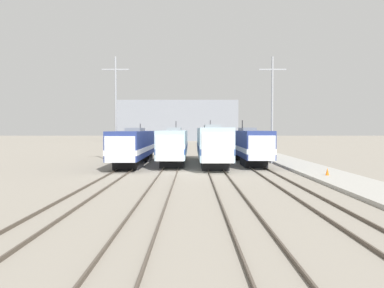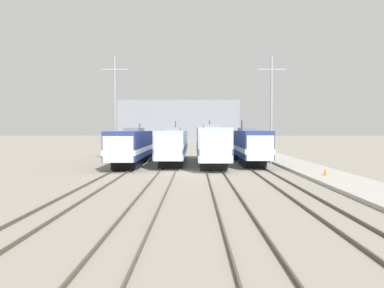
{
  "view_description": "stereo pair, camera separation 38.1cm",
  "coord_description": "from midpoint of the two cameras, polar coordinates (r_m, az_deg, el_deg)",
  "views": [
    {
      "loc": [
        -0.08,
        -33.14,
        3.82
      ],
      "look_at": [
        0.06,
        2.64,
        2.44
      ],
      "focal_mm": 35.0,
      "sensor_mm": 36.0,
      "label": 1
    },
    {
      "loc": [
        0.3,
        -33.14,
        3.82
      ],
      "look_at": [
        0.06,
        2.64,
        2.44
      ],
      "focal_mm": 35.0,
      "sensor_mm": 36.0,
      "label": 2
    }
  ],
  "objects": [
    {
      "name": "catenary_tower_right",
      "position": [
        42.84,
        11.65,
        5.63
      ],
      "size": [
        3.02,
        0.25,
        11.93
      ],
      "color": "gray",
      "rests_on": "ground_plane"
    },
    {
      "name": "rail_pair_far_left",
      "position": [
        33.97,
        -11.18,
        -4.16
      ],
      "size": [
        1.51,
        120.0,
        0.15
      ],
      "color": "#4C4238",
      "rests_on": "ground_plane"
    },
    {
      "name": "rail_pair_center_right",
      "position": [
        33.41,
        3.21,
        -4.22
      ],
      "size": [
        1.51,
        120.0,
        0.15
      ],
      "color": "#4C4238",
      "rests_on": "ground_plane"
    },
    {
      "name": "catenary_tower_left",
      "position": [
        42.83,
        -12.03,
        5.63
      ],
      "size": [
        3.02,
        0.25,
        11.93
      ],
      "color": "gray",
      "rests_on": "ground_plane"
    },
    {
      "name": "locomotive_center_right",
      "position": [
        40.23,
        2.62,
        -0.05
      ],
      "size": [
        3.04,
        18.11,
        4.93
      ],
      "color": "#232326",
      "rests_on": "ground_plane"
    },
    {
      "name": "locomotive_far_left",
      "position": [
        41.19,
        -9.22,
        -0.25
      ],
      "size": [
        2.93,
        17.89,
        4.54
      ],
      "color": "black",
      "rests_on": "ground_plane"
    },
    {
      "name": "rail_pair_far_right",
      "position": [
        33.93,
        10.36,
        -4.16
      ],
      "size": [
        1.51,
        120.0,
        0.15
      ],
      "color": "#4C4238",
      "rests_on": "ground_plane"
    },
    {
      "name": "depot_building",
      "position": [
        131.82,
        -2.46,
        3.53
      ],
      "size": [
        40.63,
        15.23,
        13.68
      ],
      "color": "gray",
      "rests_on": "ground_plane"
    },
    {
      "name": "traffic_cone",
      "position": [
        31.01,
        19.37,
        -3.99
      ],
      "size": [
        0.28,
        0.28,
        0.57
      ],
      "color": "orange",
      "rests_on": "platform"
    },
    {
      "name": "rail_pair_center_left",
      "position": [
        33.42,
        -4.05,
        -4.22
      ],
      "size": [
        1.51,
        120.0,
        0.15
      ],
      "color": "#4C4238",
      "rests_on": "ground_plane"
    },
    {
      "name": "locomotive_far_right",
      "position": [
        43.48,
        7.99,
        -0.09
      ],
      "size": [
        2.74,
        18.71,
        5.01
      ],
      "color": "black",
      "rests_on": "ground_plane"
    },
    {
      "name": "locomotive_center_left",
      "position": [
        42.79,
        -3.2,
        -0.1
      ],
      "size": [
        2.82,
        18.95,
        4.88
      ],
      "color": "#232326",
      "rests_on": "ground_plane"
    },
    {
      "name": "ground_plane",
      "position": [
        33.36,
        -0.42,
        -4.36
      ],
      "size": [
        400.0,
        400.0,
        0.0
      ],
      "primitive_type": "plane",
      "color": "gray"
    },
    {
      "name": "platform",
      "position": [
        35.08,
        17.91,
        -3.94
      ],
      "size": [
        4.0,
        120.0,
        0.25
      ],
      "color": "#A8A59E",
      "rests_on": "ground_plane"
    }
  ]
}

